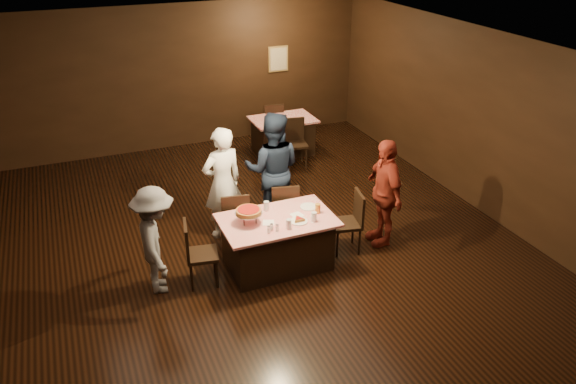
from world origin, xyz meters
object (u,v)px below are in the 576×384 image
Objects in this scene: back_table at (283,136)px; glass_back at (266,206)px; main_table at (277,242)px; glass_front_left at (289,224)px; chair_end_left at (202,253)px; pizza_stand at (249,211)px; glass_front_right at (314,217)px; diner_white_jacket at (223,183)px; chair_back_near at (296,143)px; chair_back_far at (273,123)px; diner_red_shirt at (384,192)px; glass_amber at (318,208)px; chair_far_left at (235,218)px; plate_empty at (309,207)px; diner_grey_knit at (156,240)px; chair_far_right at (284,209)px; diner_navy_hoodie at (273,169)px; chair_end_right at (346,222)px.

glass_back is at bearing -115.39° from back_table.
glass_front_left reaches higher than main_table.
chair_end_left reaches higher than main_table.
pizza_stand is 2.71× the size of glass_front_right.
chair_end_left is 1.39m from diner_white_jacket.
chair_back_near is 3.37m from glass_back.
chair_back_far is at bearing -21.62° from chair_end_left.
back_table is at bearing -172.88° from diner_red_shirt.
glass_amber is at bearing -98.34° from chair_back_near.
chair_far_left is 6.79× the size of glass_front_right.
chair_back_near is at bearing -172.61° from diner_red_shirt.
back_table is 3.42× the size of pizza_stand.
glass_amber is (-1.05, -3.93, 0.46)m from back_table.
chair_back_near reaches higher than back_table.
plate_empty is (0.95, 0.10, -0.17)m from pizza_stand.
main_table is 1.05× the size of diner_grey_knit.
chair_far_right reaches higher than back_table.
pizza_stand reaches higher than back_table.
chair_back_near is 4.55m from diner_grey_knit.
chair_back_near is at bearing 72.00° from glass_amber.
diner_white_jacket is at bearing -111.42° from diner_red_shirt.
chair_end_left is at bearing -95.08° from diner_grey_knit.
diner_grey_knit is (-1.28, -0.66, 0.29)m from chair_far_left.
diner_white_jacket is 1.53m from glass_front_left.
diner_red_shirt reaches higher than glass_front_right.
diner_red_shirt reaches higher than diner_grey_knit.
diner_navy_hoodie is (-1.24, -1.96, 0.47)m from chair_back_near.
glass_back is (0.40, -0.85, -0.06)m from diner_white_jacket.
main_table is 0.85m from chair_far_left.
diner_grey_knit is (-2.08, -1.12, -0.19)m from diner_navy_hoodie.
diner_red_shirt is 12.10× the size of glass_front_left.
chair_back_near is (2.75, 3.18, 0.00)m from chair_end_left.
chair_end_right reaches higher than glass_amber.
chair_end_right is 2.80m from diner_grey_knit.
chair_back_near is 3.18m from diner_red_shirt.
chair_far_right reaches higher than glass_front_right.
chair_far_right is 1.03m from diner_white_jacket.
glass_front_right is 1.00× the size of glass_amber.
glass_front_left is (-0.35, -1.05, 0.37)m from chair_far_right.
back_table is 0.85× the size of diner_grey_knit.
glass_front_right reaches higher than back_table.
chair_back_far is 6.79× the size of glass_back.
chair_end_left is at bearing 63.35° from diner_navy_hoodie.
glass_front_right is (-1.20, -4.13, 0.46)m from back_table.
pizza_stand is at bearing -113.55° from chair_back_near.
chair_end_left is 0.50× the size of diner_navy_hoodie.
plate_empty is at bearing -100.28° from chair_back_near.
chair_far_left is at bearing 54.55° from diner_navy_hoodie.
plate_empty is 1.79× the size of glass_back.
chair_back_near and chair_back_far have the same top height.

